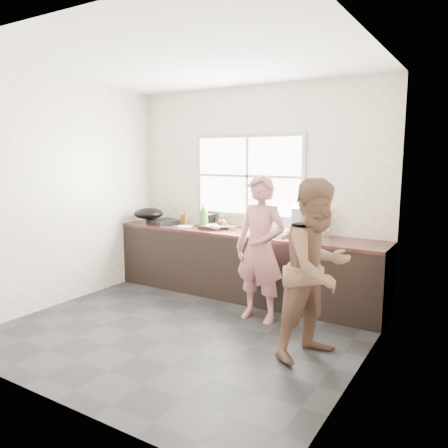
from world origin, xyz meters
The scene contains 30 objects.
floor centered at (0.00, 0.00, -0.01)m, with size 3.60×3.20×0.01m, color #252528.
ceiling centered at (0.00, 0.00, 2.71)m, with size 3.60×3.20×0.01m, color silver.
wall_back centered at (0.00, 1.60, 1.35)m, with size 3.60×0.01×2.70m, color beige.
wall_left centered at (-1.80, 0.00, 1.35)m, with size 0.01×3.20×2.70m, color beige.
wall_right centered at (1.80, 0.00, 1.35)m, with size 0.01×3.20×2.70m, color beige.
wall_front centered at (0.00, -1.60, 1.35)m, with size 3.60×0.01×2.70m, color beige.
cabinet centered at (0.00, 1.29, 0.41)m, with size 3.60×0.62×0.82m, color black.
countertop centered at (0.00, 1.29, 0.84)m, with size 3.60×0.64×0.04m, color #341A15.
sink centered at (0.35, 1.29, 0.86)m, with size 0.55×0.45×0.02m, color silver.
faucet centered at (0.35, 1.49, 1.01)m, with size 0.02×0.02×0.30m, color silver.
window_frame centered at (-0.10, 1.59, 1.55)m, with size 1.60×0.05×1.10m, color #9EA0A5.
window_glazing centered at (-0.10, 1.57, 1.55)m, with size 1.50×0.01×1.00m, color white.
woman centered at (0.55, 0.68, 0.75)m, with size 0.55×0.36×1.51m, color #BB7074.
person_side centered at (1.39, 0.15, 0.81)m, with size 0.79×0.62×1.62m, color brown.
cutting_board centered at (-0.48, 1.33, 0.88)m, with size 0.43×0.43×0.04m, color black.
cleaver centered at (-0.23, 1.30, 0.90)m, with size 0.20×0.10×0.01m, color silver.
bowl_mince centered at (-0.40, 1.23, 0.89)m, with size 0.22×0.22×0.06m, color white.
bowl_crabs centered at (0.56, 1.32, 0.89)m, with size 0.17×0.17×0.05m, color silver.
bowl_held centered at (0.57, 1.16, 0.89)m, with size 0.18×0.18×0.06m, color white.
black_pot centered at (-0.68, 1.48, 0.94)m, with size 0.22×0.22×0.16m, color black.
plate_food centered at (-0.84, 1.16, 0.87)m, with size 0.20×0.20×0.02m, color silver.
bottle_green centered at (-0.63, 1.31, 1.03)m, with size 0.13×0.13×0.33m, color #347E29.
bottle_brown_tall centered at (-0.94, 1.32, 0.96)m, with size 0.09×0.09×0.20m, color #492C12.
bottle_brown_short centered at (-0.37, 1.36, 0.94)m, with size 0.12×0.12×0.15m, color #452511.
glass_jar centered at (-0.82, 1.52, 0.91)m, with size 0.07×0.07×0.10m, color silver.
burner centered at (-1.27, 1.26, 0.89)m, with size 0.37×0.37×0.06m, color black.
wok centered at (-1.50, 1.19, 1.00)m, with size 0.41×0.41×0.16m, color black.
dish_rack centered at (0.81, 1.52, 1.03)m, with size 0.45×0.32×0.34m, color silver.
pot_lid_left centered at (-1.04, 1.27, 0.87)m, with size 0.23×0.23×0.01m, color #AFB2B6.
pot_lid_right centered at (-0.90, 1.42, 0.87)m, with size 0.27×0.27×0.01m, color #B7B8BE.
Camera 1 is at (2.65, -3.51, 1.82)m, focal length 35.00 mm.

